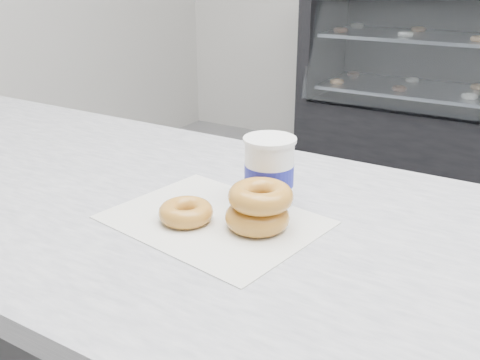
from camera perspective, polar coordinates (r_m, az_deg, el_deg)
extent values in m
cube|color=silver|center=(0.85, 11.10, -8.29)|extent=(3.06, 0.76, 0.04)
cube|color=black|center=(3.70, 9.14, 15.08)|extent=(0.08, 0.70, 0.75)
cube|color=silver|center=(0.91, -2.80, -4.26)|extent=(0.38, 0.31, 0.00)
torus|color=gold|center=(0.90, -5.79, -3.42)|extent=(0.10, 0.10, 0.03)
torus|color=gold|center=(0.87, 1.85, -3.96)|extent=(0.11, 0.11, 0.04)
torus|color=gold|center=(0.86, 2.21, -1.72)|extent=(0.14, 0.14, 0.04)
cylinder|color=white|center=(0.94, 3.12, 0.91)|extent=(0.10, 0.10, 0.12)
cylinder|color=white|center=(0.92, 3.20, 4.33)|extent=(0.09, 0.09, 0.01)
cylinder|color=navy|center=(0.95, 3.12, 0.61)|extent=(0.10, 0.10, 0.04)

